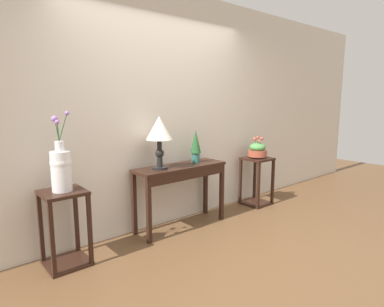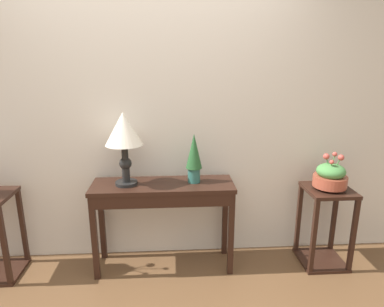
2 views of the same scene
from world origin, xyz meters
name	(u,v)px [view 2 (image 2 of 2)]	position (x,y,z in m)	size (l,w,h in m)	color
back_wall_with_art	(150,101)	(0.00, 1.34, 1.40)	(9.00, 0.10, 2.80)	beige
console_table	(163,198)	(0.10, 1.05, 0.64)	(1.16, 0.37, 0.76)	black
table_lamp	(124,133)	(-0.20, 1.07, 1.18)	(0.29, 0.29, 0.59)	black
potted_plant_on_console	(194,156)	(0.35, 1.09, 0.98)	(0.13, 0.13, 0.41)	#2D665B
pedestal_stand_right	(324,226)	(1.48, 1.03, 0.35)	(0.38, 0.38, 0.70)	black
planter_bowl_wide_right	(330,176)	(1.48, 1.03, 0.81)	(0.27, 0.27, 0.31)	#9E4733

